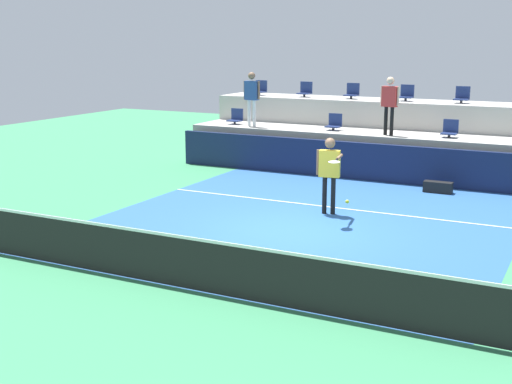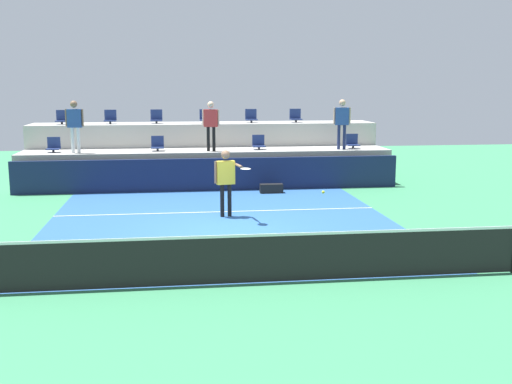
{
  "view_description": "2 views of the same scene",
  "coord_description": "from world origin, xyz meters",
  "px_view_note": "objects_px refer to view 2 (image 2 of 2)",
  "views": [
    {
      "loc": [
        5.75,
        -12.94,
        4.03
      ],
      "look_at": [
        -0.48,
        -0.73,
        0.96
      ],
      "focal_mm": 47.75,
      "sensor_mm": 36.0,
      "label": 1
    },
    {
      "loc": [
        -1.16,
        -14.59,
        3.56
      ],
      "look_at": [
        0.62,
        -1.13,
        1.17
      ],
      "focal_mm": 43.17,
      "sensor_mm": 36.0,
      "label": 2
    }
  ],
  "objects_px": {
    "stadium_chair_lower_right": "(259,143)",
    "spectator_in_grey": "(211,121)",
    "stadium_chair_upper_mid_right": "(251,117)",
    "spectator_leaning_on_rail": "(75,121)",
    "tennis_player": "(226,176)",
    "equipment_bag": "(271,188)",
    "stadium_chair_upper_mid_left": "(156,118)",
    "stadium_chair_upper_right": "(296,117)",
    "stadium_chair_upper_far_right": "(342,116)",
    "stadium_chair_upper_left": "(110,118)",
    "stadium_chair_lower_far_left": "(54,146)",
    "tennis_ball": "(323,192)",
    "spectator_in_white": "(342,119)",
    "stadium_chair_lower_left": "(158,145)",
    "stadium_chair_upper_far_left": "(62,118)",
    "stadium_chair_lower_far_right": "(353,142)",
    "stadium_chair_upper_center": "(206,117)"
  },
  "relations": [
    {
      "from": "stadium_chair_upper_far_left",
      "to": "spectator_leaning_on_rail",
      "type": "relative_size",
      "value": 0.29
    },
    {
      "from": "stadium_chair_lower_far_left",
      "to": "spectator_leaning_on_rail",
      "type": "xyz_separation_m",
      "value": [
        0.8,
        -0.38,
        0.86
      ]
    },
    {
      "from": "stadium_chair_upper_left",
      "to": "spectator_in_grey",
      "type": "xyz_separation_m",
      "value": [
        3.63,
        -2.18,
        -0.02
      ]
    },
    {
      "from": "spectator_leaning_on_rail",
      "to": "tennis_ball",
      "type": "height_order",
      "value": "spectator_leaning_on_rail"
    },
    {
      "from": "spectator_in_grey",
      "to": "spectator_in_white",
      "type": "distance_m",
      "value": 4.67
    },
    {
      "from": "stadium_chair_upper_far_left",
      "to": "stadium_chair_upper_mid_left",
      "type": "bearing_deg",
      "value": 0.0
    },
    {
      "from": "tennis_player",
      "to": "stadium_chair_lower_left",
      "type": "bearing_deg",
      "value": 109.59
    },
    {
      "from": "stadium_chair_upper_mid_right",
      "to": "tennis_player",
      "type": "relative_size",
      "value": 0.29
    },
    {
      "from": "tennis_player",
      "to": "spectator_in_white",
      "type": "relative_size",
      "value": 1.02
    },
    {
      "from": "stadium_chair_upper_far_right",
      "to": "stadium_chair_upper_mid_right",
      "type": "bearing_deg",
      "value": 180.0
    },
    {
      "from": "stadium_chair_lower_far_right",
      "to": "stadium_chair_upper_mid_right",
      "type": "height_order",
      "value": "stadium_chair_upper_mid_right"
    },
    {
      "from": "tennis_player",
      "to": "equipment_bag",
      "type": "height_order",
      "value": "tennis_player"
    },
    {
      "from": "stadium_chair_lower_far_right",
      "to": "stadium_chair_upper_mid_left",
      "type": "relative_size",
      "value": 1.0
    },
    {
      "from": "stadium_chair_upper_far_left",
      "to": "spectator_in_grey",
      "type": "distance_m",
      "value": 5.81
    },
    {
      "from": "tennis_player",
      "to": "stadium_chair_lower_right",
      "type": "bearing_deg",
      "value": 73.47
    },
    {
      "from": "spectator_in_grey",
      "to": "stadium_chair_upper_mid_right",
      "type": "bearing_deg",
      "value": 52.41
    },
    {
      "from": "stadium_chair_lower_far_left",
      "to": "stadium_chair_upper_mid_right",
      "type": "height_order",
      "value": "stadium_chair_upper_mid_right"
    },
    {
      "from": "stadium_chair_lower_far_left",
      "to": "stadium_chair_upper_mid_left",
      "type": "height_order",
      "value": "stadium_chair_upper_mid_left"
    },
    {
      "from": "stadium_chair_upper_left",
      "to": "equipment_bag",
      "type": "distance_m",
      "value": 7.02
    },
    {
      "from": "stadium_chair_upper_mid_right",
      "to": "spectator_leaning_on_rail",
      "type": "relative_size",
      "value": 0.29
    },
    {
      "from": "stadium_chair_lower_far_left",
      "to": "tennis_player",
      "type": "relative_size",
      "value": 0.29
    },
    {
      "from": "stadium_chair_upper_mid_left",
      "to": "spectator_in_grey",
      "type": "distance_m",
      "value": 2.91
    },
    {
      "from": "stadium_chair_upper_right",
      "to": "stadium_chair_upper_far_right",
      "type": "relative_size",
      "value": 1.0
    },
    {
      "from": "stadium_chair_lower_right",
      "to": "spectator_in_grey",
      "type": "distance_m",
      "value": 1.95
    },
    {
      "from": "stadium_chair_lower_far_right",
      "to": "stadium_chair_upper_left",
      "type": "distance_m",
      "value": 9.05
    },
    {
      "from": "stadium_chair_lower_left",
      "to": "stadium_chair_upper_far_right",
      "type": "bearing_deg",
      "value": 14.18
    },
    {
      "from": "tennis_ball",
      "to": "equipment_bag",
      "type": "height_order",
      "value": "tennis_ball"
    },
    {
      "from": "stadium_chair_upper_far_left",
      "to": "spectator_in_grey",
      "type": "xyz_separation_m",
      "value": [
        5.38,
        -2.18,
        -0.02
      ]
    },
    {
      "from": "spectator_leaning_on_rail",
      "to": "equipment_bag",
      "type": "distance_m",
      "value": 7.02
    },
    {
      "from": "stadium_chair_lower_left",
      "to": "tennis_player",
      "type": "height_order",
      "value": "tennis_player"
    },
    {
      "from": "stadium_chair_lower_far_left",
      "to": "stadium_chair_upper_center",
      "type": "height_order",
      "value": "stadium_chair_upper_center"
    },
    {
      "from": "stadium_chair_lower_right",
      "to": "stadium_chair_upper_left",
      "type": "bearing_deg",
      "value": 161.43
    },
    {
      "from": "stadium_chair_lower_right",
      "to": "stadium_chair_upper_mid_left",
      "type": "height_order",
      "value": "stadium_chair_upper_mid_left"
    },
    {
      "from": "stadium_chair_lower_right",
      "to": "stadium_chair_upper_mid_left",
      "type": "bearing_deg",
      "value": 153.76
    },
    {
      "from": "stadium_chair_lower_far_left",
      "to": "tennis_ball",
      "type": "height_order",
      "value": "stadium_chair_lower_far_left"
    },
    {
      "from": "stadium_chair_lower_far_right",
      "to": "stadium_chair_upper_center",
      "type": "height_order",
      "value": "stadium_chair_upper_center"
    },
    {
      "from": "spectator_leaning_on_rail",
      "to": "spectator_in_white",
      "type": "distance_m",
      "value": 9.27
    },
    {
      "from": "stadium_chair_upper_left",
      "to": "spectator_in_white",
      "type": "xyz_separation_m",
      "value": [
        8.3,
        -2.18,
        0.02
      ]
    },
    {
      "from": "stadium_chair_lower_far_left",
      "to": "stadium_chair_lower_left",
      "type": "relative_size",
      "value": 1.0
    },
    {
      "from": "stadium_chair_lower_right",
      "to": "tennis_ball",
      "type": "height_order",
      "value": "stadium_chair_lower_right"
    },
    {
      "from": "stadium_chair_lower_right",
      "to": "spectator_in_grey",
      "type": "relative_size",
      "value": 0.3
    },
    {
      "from": "tennis_player",
      "to": "stadium_chair_upper_left",
      "type": "bearing_deg",
      "value": 117.04
    },
    {
      "from": "stadium_chair_lower_far_left",
      "to": "stadium_chair_lower_right",
      "type": "distance_m",
      "value": 7.13
    },
    {
      "from": "stadium_chair_lower_far_left",
      "to": "tennis_ball",
      "type": "bearing_deg",
      "value": -51.87
    },
    {
      "from": "stadium_chair_lower_right",
      "to": "spectator_in_grey",
      "type": "xyz_separation_m",
      "value": [
        -1.73,
        -0.38,
        0.83
      ]
    },
    {
      "from": "spectator_leaning_on_rail",
      "to": "spectator_in_white",
      "type": "xyz_separation_m",
      "value": [
        9.27,
        -0.0,
        0.01
      ]
    },
    {
      "from": "stadium_chair_lower_far_left",
      "to": "stadium_chair_upper_right",
      "type": "bearing_deg",
      "value": 11.53
    },
    {
      "from": "equipment_bag",
      "to": "stadium_chair_lower_far_left",
      "type": "bearing_deg",
      "value": 164.94
    },
    {
      "from": "stadium_chair_upper_center",
      "to": "stadium_chair_upper_mid_right",
      "type": "xyz_separation_m",
      "value": [
        1.76,
        0.0,
        0.0
      ]
    },
    {
      "from": "stadium_chair_lower_right",
      "to": "tennis_ball",
      "type": "bearing_deg",
      "value": -89.22
    }
  ]
}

